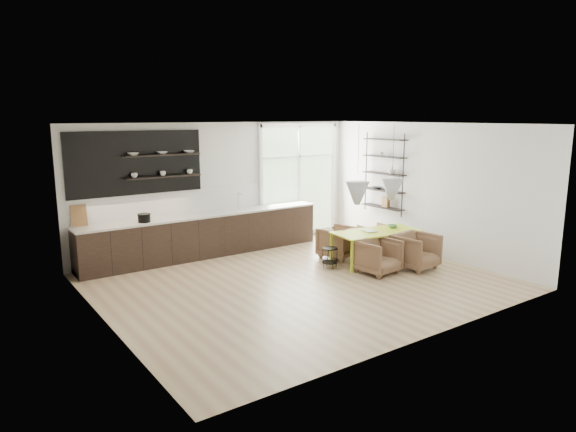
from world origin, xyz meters
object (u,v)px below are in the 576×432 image
at_px(dining_table, 376,233).
at_px(armchair_back_right, 375,238).
at_px(wire_stool, 330,255).
at_px(armchair_back_left, 338,242).
at_px(armchair_front_right, 416,251).
at_px(armchair_front_left, 378,256).

height_order(dining_table, armchair_back_right, dining_table).
bearing_deg(wire_stool, armchair_back_left, 37.24).
distance_m(armchair_back_right, armchair_front_right, 1.54).
distance_m(armchair_front_left, wire_stool, 0.98).
xyz_separation_m(armchair_back_left, armchair_front_right, (0.75, -1.52, 0.02)).
bearing_deg(armchair_front_right, armchair_back_right, 70.10).
bearing_deg(armchair_back_left, armchair_back_right, 164.67).
height_order(armchair_back_left, wire_stool, armchair_back_left).
xyz_separation_m(dining_table, wire_stool, (-1.05, 0.25, -0.36)).
bearing_deg(armchair_back_left, armchair_front_right, 102.17).
relative_size(armchair_front_left, armchair_front_right, 0.94).
bearing_deg(armchair_back_right, dining_table, 51.83).
bearing_deg(dining_table, armchair_front_right, -59.19).
bearing_deg(armchair_back_left, dining_table, 104.64).
bearing_deg(dining_table, wire_stool, 173.39).
bearing_deg(armchair_back_right, armchair_front_left, 52.65).
distance_m(armchair_back_left, wire_stool, 0.81).
bearing_deg(dining_table, armchair_back_right, 52.89).
height_order(dining_table, armchair_front_left, armchair_front_left).
height_order(armchair_back_left, armchair_front_left, armchair_back_left).
xyz_separation_m(dining_table, armchair_back_left, (-0.41, 0.74, -0.29)).
relative_size(dining_table, armchair_front_left, 2.60).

